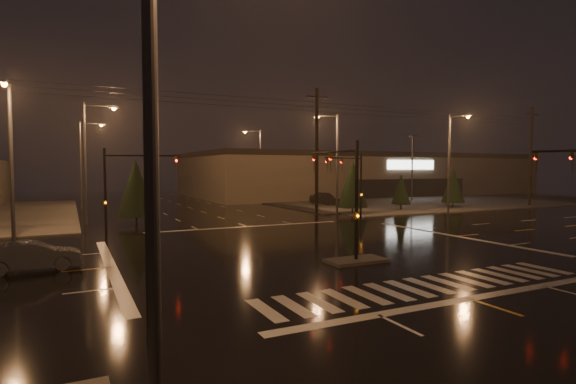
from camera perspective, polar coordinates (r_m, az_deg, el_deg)
name	(u,v)px	position (r m, az deg, el deg)	size (l,w,h in m)	color
ground	(316,249)	(26.04, 3.58, -7.22)	(140.00, 140.00, 0.00)	black
sidewalk_ne	(393,200)	(67.63, 13.18, -0.94)	(36.00, 36.00, 0.12)	#494741
median_island	(356,260)	(22.70, 8.63, -8.58)	(3.00, 1.60, 0.15)	#494741
crosswalk	(429,285)	(18.92, 17.44, -11.26)	(15.00, 2.60, 0.01)	beige
stop_bar_near	(469,299)	(17.58, 22.03, -12.44)	(16.00, 0.50, 0.01)	beige
stop_bar_far	(248,227)	(35.90, -5.14, -4.40)	(16.00, 0.50, 0.01)	beige
parking_lot	(429,200)	(69.43, 17.43, -0.92)	(50.00, 24.00, 0.08)	black
retail_building	(358,173)	(83.26, 8.92, 2.43)	(60.20, 28.30, 7.20)	#6B5E4D
signal_mast_median	(346,186)	(23.02, 7.39, 0.81)	(0.25, 4.59, 6.00)	black
signal_mast_ne	(354,178)	(39.28, 8.36, 1.76)	(4.84, 1.86, 6.00)	black
signal_mast_nw	(121,181)	(32.58, -20.42, 1.36)	(4.84, 1.86, 6.00)	black
streetlight_0	(171,94)	(7.52, -14.64, 11.95)	(2.77, 0.32, 10.00)	#38383A
streetlight_1	(89,154)	(40.32, -23.97, 4.42)	(2.77, 0.32, 10.00)	#38383A
streetlight_2	(83,158)	(56.31, -24.56, 3.93)	(2.77, 0.32, 10.00)	#38383A
streetlight_3	(335,157)	(45.12, 5.94, 4.49)	(2.77, 0.32, 10.00)	#38383A
streetlight_4	(259,160)	(62.98, -3.76, 4.07)	(2.77, 0.32, 10.00)	#38383A
streetlight_5	(10,150)	(33.65, -31.79, 4.57)	(0.32, 2.77, 10.00)	#38383A
streetlight_6	(452,157)	(48.20, 20.06, 4.23)	(0.32, 2.77, 10.00)	#38383A
utility_pole_1	(317,152)	(41.78, 3.67, 5.07)	(2.20, 0.32, 12.00)	black
utility_pole_2	(531,156)	(62.33, 28.46, 4.03)	(2.20, 0.32, 12.00)	black
conifer_0	(353,184)	(45.81, 8.21, 1.06)	(3.06, 3.06, 5.48)	black
conifer_1	(401,189)	(50.96, 14.17, 0.35)	(2.11, 2.11, 4.00)	black
conifer_2	(453,185)	(55.29, 20.23, 0.85)	(2.60, 2.60, 4.76)	black
conifer_3	(136,187)	(38.85, -18.75, 0.55)	(3.03, 3.03, 5.44)	black
car_parked	(325,198)	(57.07, 4.70, -0.81)	(1.98, 4.93, 1.68)	black
car_crossing	(32,256)	(23.45, -29.74, -7.08)	(1.43, 4.09, 1.35)	#595D60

